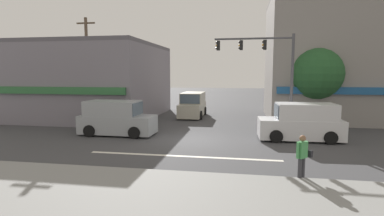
{
  "coord_description": "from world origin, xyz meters",
  "views": [
    {
      "loc": [
        2.69,
        -16.7,
        3.83
      ],
      "look_at": [
        -0.5,
        2.0,
        1.6
      ],
      "focal_mm": 28.0,
      "sensor_mm": 36.0,
      "label": 1
    }
  ],
  "objects_px": {
    "street_tree": "(317,74)",
    "traffic_light_mast": "(271,65)",
    "van_approaching_near": "(193,105)",
    "van_crossing_leftbound": "(302,123)",
    "utility_pole_far_right": "(305,72)",
    "van_parked_curbside": "(116,119)",
    "pedestrian_foreground_with_bag": "(302,155)",
    "utility_pole_near_left": "(88,70)"
  },
  "relations": [
    {
      "from": "utility_pole_near_left",
      "to": "van_parked_curbside",
      "type": "xyz_separation_m",
      "value": [
        3.71,
        -3.49,
        -3.07
      ]
    },
    {
      "from": "utility_pole_near_left",
      "to": "van_approaching_near",
      "type": "distance_m",
      "value": 9.2
    },
    {
      "from": "utility_pole_far_right",
      "to": "utility_pole_near_left",
      "type": "bearing_deg",
      "value": -160.61
    },
    {
      "from": "utility_pole_near_left",
      "to": "van_parked_curbside",
      "type": "height_order",
      "value": "utility_pole_near_left"
    },
    {
      "from": "van_crossing_leftbound",
      "to": "pedestrian_foreground_with_bag",
      "type": "height_order",
      "value": "van_crossing_leftbound"
    },
    {
      "from": "street_tree",
      "to": "utility_pole_far_right",
      "type": "height_order",
      "value": "utility_pole_far_right"
    },
    {
      "from": "utility_pole_far_right",
      "to": "pedestrian_foreground_with_bag",
      "type": "distance_m",
      "value": 16.4
    },
    {
      "from": "utility_pole_far_right",
      "to": "van_crossing_leftbound",
      "type": "distance_m",
      "value": 9.59
    },
    {
      "from": "van_approaching_near",
      "to": "utility_pole_near_left",
      "type": "bearing_deg",
      "value": -144.81
    },
    {
      "from": "van_crossing_leftbound",
      "to": "utility_pole_near_left",
      "type": "bearing_deg",
      "value": 168.01
    },
    {
      "from": "utility_pole_near_left",
      "to": "pedestrian_foreground_with_bag",
      "type": "xyz_separation_m",
      "value": [
        13.53,
        -10.01,
        -3.12
      ]
    },
    {
      "from": "utility_pole_far_right",
      "to": "van_crossing_leftbound",
      "type": "height_order",
      "value": "utility_pole_far_right"
    },
    {
      "from": "street_tree",
      "to": "van_parked_curbside",
      "type": "bearing_deg",
      "value": -157.6
    },
    {
      "from": "van_parked_curbside",
      "to": "pedestrian_foreground_with_bag",
      "type": "distance_m",
      "value": 11.79
    },
    {
      "from": "street_tree",
      "to": "utility_pole_near_left",
      "type": "distance_m",
      "value": 16.68
    },
    {
      "from": "van_approaching_near",
      "to": "van_crossing_leftbound",
      "type": "distance_m",
      "value": 11.18
    },
    {
      "from": "utility_pole_near_left",
      "to": "street_tree",
      "type": "bearing_deg",
      "value": 6.25
    },
    {
      "from": "van_approaching_near",
      "to": "utility_pole_far_right",
      "type": "bearing_deg",
      "value": 5.04
    },
    {
      "from": "utility_pole_far_right",
      "to": "pedestrian_foreground_with_bag",
      "type": "xyz_separation_m",
      "value": [
        -3.04,
        -15.85,
        -2.92
      ]
    },
    {
      "from": "van_crossing_leftbound",
      "to": "van_parked_curbside",
      "type": "height_order",
      "value": "same"
    },
    {
      "from": "street_tree",
      "to": "traffic_light_mast",
      "type": "xyz_separation_m",
      "value": [
        -3.5,
        -3.32,
        0.54
      ]
    },
    {
      "from": "van_approaching_near",
      "to": "pedestrian_foreground_with_bag",
      "type": "distance_m",
      "value": 16.33
    },
    {
      "from": "traffic_light_mast",
      "to": "van_approaching_near",
      "type": "xyz_separation_m",
      "value": [
        -5.99,
        6.5,
        -3.3
      ]
    },
    {
      "from": "street_tree",
      "to": "van_approaching_near",
      "type": "distance_m",
      "value": 10.38
    },
    {
      "from": "traffic_light_mast",
      "to": "van_approaching_near",
      "type": "relative_size",
      "value": 1.35
    },
    {
      "from": "van_approaching_near",
      "to": "van_crossing_leftbound",
      "type": "height_order",
      "value": "same"
    },
    {
      "from": "utility_pole_far_right",
      "to": "traffic_light_mast",
      "type": "relative_size",
      "value": 1.2
    },
    {
      "from": "street_tree",
      "to": "van_approaching_near",
      "type": "bearing_deg",
      "value": 161.47
    },
    {
      "from": "van_parked_curbside",
      "to": "traffic_light_mast",
      "type": "bearing_deg",
      "value": 11.97
    },
    {
      "from": "street_tree",
      "to": "utility_pole_near_left",
      "type": "bearing_deg",
      "value": -173.75
    },
    {
      "from": "street_tree",
      "to": "van_parked_curbside",
      "type": "relative_size",
      "value": 1.21
    },
    {
      "from": "street_tree",
      "to": "utility_pole_far_right",
      "type": "bearing_deg",
      "value": 90.08
    },
    {
      "from": "utility_pole_far_right",
      "to": "traffic_light_mast",
      "type": "distance_m",
      "value": 8.14
    },
    {
      "from": "van_crossing_leftbound",
      "to": "pedestrian_foreground_with_bag",
      "type": "xyz_separation_m",
      "value": [
        -1.23,
        -6.88,
        -0.05
      ]
    },
    {
      "from": "utility_pole_near_left",
      "to": "utility_pole_far_right",
      "type": "relative_size",
      "value": 1.05
    },
    {
      "from": "van_approaching_near",
      "to": "van_parked_curbside",
      "type": "xyz_separation_m",
      "value": [
        -3.38,
        -8.49,
        0.0
      ]
    },
    {
      "from": "utility_pole_far_right",
      "to": "van_parked_curbside",
      "type": "height_order",
      "value": "utility_pole_far_right"
    },
    {
      "from": "pedestrian_foreground_with_bag",
      "to": "utility_pole_far_right",
      "type": "bearing_deg",
      "value": 79.13
    },
    {
      "from": "van_approaching_near",
      "to": "van_crossing_leftbound",
      "type": "bearing_deg",
      "value": -46.67
    },
    {
      "from": "van_approaching_near",
      "to": "pedestrian_foreground_with_bag",
      "type": "bearing_deg",
      "value": -66.77
    },
    {
      "from": "van_approaching_near",
      "to": "van_parked_curbside",
      "type": "relative_size",
      "value": 0.99
    },
    {
      "from": "utility_pole_near_left",
      "to": "utility_pole_far_right",
      "type": "height_order",
      "value": "utility_pole_near_left"
    }
  ]
}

